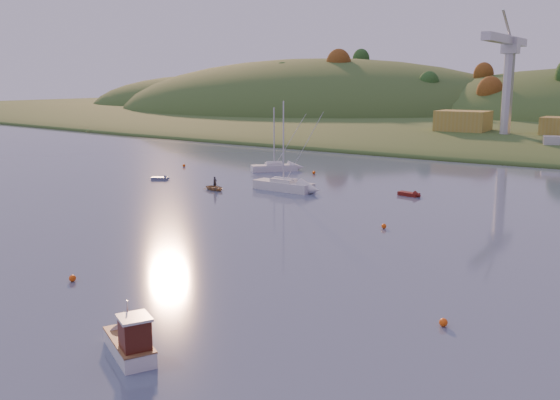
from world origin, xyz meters
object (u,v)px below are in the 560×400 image
Objects in this scene: fishing_boat at (127,339)px; red_tender at (413,195)px; grey_dinghy at (163,178)px; sailboat_far at (283,185)px; sailboat_near at (274,167)px; canoe at (215,188)px.

red_tender is at bearing -57.04° from fishing_boat.
sailboat_far is at bearing -25.60° from grey_dinghy.
grey_dinghy is at bearing -164.65° from sailboat_near.
sailboat_far is at bearing -98.91° from sailboat_near.
sailboat_near is 3.58× the size of grey_dinghy.
red_tender is at bearing -51.36° from canoe.
sailboat_far reaches higher than fishing_boat.
sailboat_near reaches higher than fishing_boat.
fishing_boat is 1.76× the size of canoe.
sailboat_far reaches higher than sailboat_near.
red_tender is at bearing 20.98° from sailboat_far.
fishing_boat is at bearing -73.54° from red_tender.
red_tender is (26.35, -8.18, -0.44)m from sailboat_near.
sailboat_near reaches higher than grey_dinghy.
sailboat_far is (-20.18, 45.16, -0.01)m from fishing_boat.
fishing_boat is 50.68m from red_tender.
sailboat_near is 17.24m from sailboat_far.
red_tender reaches higher than grey_dinghy.
canoe is at bearing -127.21° from sailboat_near.
grey_dinghy is (-8.26, -16.07, -0.46)m from sailboat_near.
grey_dinghy is (-39.19, 42.57, -0.55)m from fishing_boat.
sailboat_far reaches higher than red_tender.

